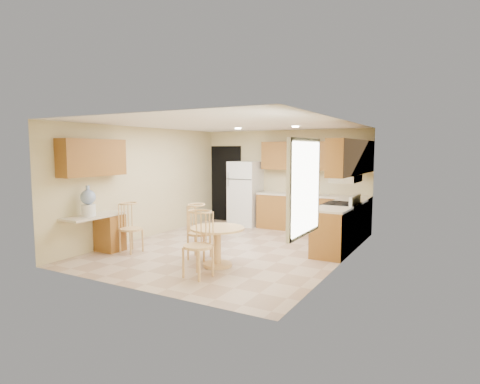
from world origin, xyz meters
The scene contains 30 objects.
floor centered at (0.00, 0.00, 0.00)m, with size 5.50×5.50×0.00m, color tan.
ceiling centered at (0.00, 0.00, 2.50)m, with size 4.50×5.50×0.02m, color white.
wall_back centered at (0.00, 2.75, 1.25)m, with size 4.50×0.02×2.50m, color beige.
wall_front centered at (0.00, -2.75, 1.25)m, with size 4.50×0.02×2.50m, color beige.
wall_left centered at (-2.25, 0.00, 1.25)m, with size 0.02×5.50×2.50m, color beige.
wall_right centered at (2.25, 0.00, 1.25)m, with size 0.02×5.50×2.50m, color beige.
doorway centered at (-1.75, 2.73, 1.05)m, with size 0.90×0.02×2.10m, color black.
base_cab_back centered at (0.88, 2.45, 0.43)m, with size 2.75×0.60×0.87m, color #9D6628.
counter_back centered at (0.88, 2.45, 0.89)m, with size 2.75×0.63×0.04m, color beige.
base_cab_right_a centered at (1.95, 1.85, 0.43)m, with size 0.60×0.59×0.87m, color #9D6628.
counter_right_a centered at (1.95, 1.85, 0.89)m, with size 0.63×0.59×0.04m, color beige.
base_cab_right_b centered at (1.95, 0.40, 0.43)m, with size 0.60×0.80×0.87m, color #9D6628.
counter_right_b centered at (1.95, 0.40, 0.89)m, with size 0.63×0.80×0.04m, color beige.
upper_cab_back centered at (0.88, 2.58, 1.85)m, with size 2.75×0.33×0.70m, color #9D6628.
upper_cab_right centered at (2.08, 1.21, 1.85)m, with size 0.33×2.42×0.70m, color #9D6628.
upper_cab_left centered at (-2.08, -1.60, 1.85)m, with size 0.33×1.40×0.70m, color #9D6628.
sink centered at (0.85, 2.45, 0.91)m, with size 0.78×0.44×0.01m, color silver.
range_hood centered at (2.00, 1.18, 1.42)m, with size 0.50×0.76×0.14m, color silver.
desk_pedestal centered at (-2.00, -1.32, 0.36)m, with size 0.48×0.42×0.72m, color #9D6628.
desk_top centered at (-2.00, -1.70, 0.75)m, with size 0.50×1.20×0.04m, color beige.
window centered at (2.23, -1.85, 1.50)m, with size 0.06×1.12×1.30m.
can_light_a centered at (-0.50, 1.20, 2.48)m, with size 0.14×0.14×0.02m, color white.
can_light_b centered at (0.90, 1.20, 2.48)m, with size 0.14×0.14×0.02m, color white.
refrigerator centered at (-0.95, 2.40, 0.85)m, with size 0.75×0.73×1.69m.
stove centered at (1.92, 1.18, 0.47)m, with size 0.65×0.76×1.09m.
dining_table centered at (0.44, -1.20, 0.45)m, with size 0.92×0.92×0.68m.
chair_table_a centered at (-0.11, -1.04, 0.61)m, with size 0.44×0.57×1.00m.
chair_table_b centered at (0.49, -1.94, 0.63)m, with size 0.46×0.46×1.04m.
chair_desk centered at (-1.55, -1.29, 0.59)m, with size 0.42×0.55×0.96m.
water_crock centered at (-2.00, -1.82, 1.03)m, with size 0.28×0.28×0.57m.
Camera 1 is at (4.05, -6.90, 1.99)m, focal length 30.00 mm.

